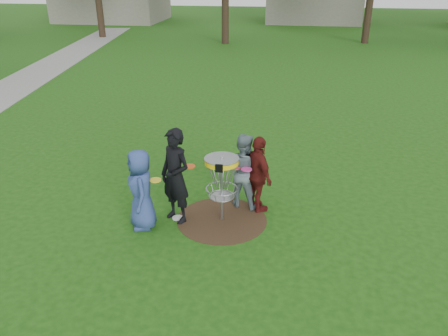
# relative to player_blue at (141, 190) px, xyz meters

# --- Properties ---
(ground) EXTENTS (100.00, 100.00, 0.00)m
(ground) POSITION_rel_player_blue_xyz_m (1.47, 0.43, -0.79)
(ground) COLOR #19470F
(ground) RESTS_ON ground
(dirt_patch) EXTENTS (1.80, 1.80, 0.01)m
(dirt_patch) POSITION_rel_player_blue_xyz_m (1.47, 0.43, -0.79)
(dirt_patch) COLOR #47331E
(dirt_patch) RESTS_ON ground
(concrete_path) EXTENTS (7.75, 39.92, 0.02)m
(concrete_path) POSITION_rel_player_blue_xyz_m (-8.53, 8.43, -0.78)
(concrete_path) COLOR #9E9E99
(concrete_path) RESTS_ON ground
(player_blue) EXTENTS (0.76, 0.91, 1.59)m
(player_blue) POSITION_rel_player_blue_xyz_m (0.00, 0.00, 0.00)
(player_blue) COLOR #304584
(player_blue) RESTS_ON ground
(player_black) EXTENTS (0.83, 0.76, 1.90)m
(player_black) POSITION_rel_player_blue_xyz_m (0.59, 0.33, 0.16)
(player_black) COLOR black
(player_black) RESTS_ON ground
(player_grey) EXTENTS (0.90, 0.77, 1.59)m
(player_grey) POSITION_rel_player_blue_xyz_m (1.80, 1.10, 0.00)
(player_grey) COLOR slate
(player_grey) RESTS_ON ground
(player_maroon) EXTENTS (0.85, 1.00, 1.61)m
(player_maroon) POSITION_rel_player_blue_xyz_m (2.13, 0.93, 0.01)
(player_maroon) COLOR #561613
(player_maroon) RESTS_ON ground
(disc_on_grass) EXTENTS (0.22, 0.22, 0.02)m
(disc_on_grass) POSITION_rel_player_blue_xyz_m (0.58, 0.36, -0.78)
(disc_on_grass) COLOR white
(disc_on_grass) RESTS_ON ground
(disc_golf_basket) EXTENTS (0.66, 0.67, 1.38)m
(disc_golf_basket) POSITION_rel_player_blue_xyz_m (1.47, 0.43, 0.23)
(disc_golf_basket) COLOR #9EA0A5
(disc_golf_basket) RESTS_ON ground
(held_discs) EXTENTS (1.86, 0.99, 0.21)m
(held_discs) POSITION_rel_player_blue_xyz_m (1.18, 0.51, 0.23)
(held_discs) COLOR yellow
(held_discs) RESTS_ON ground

